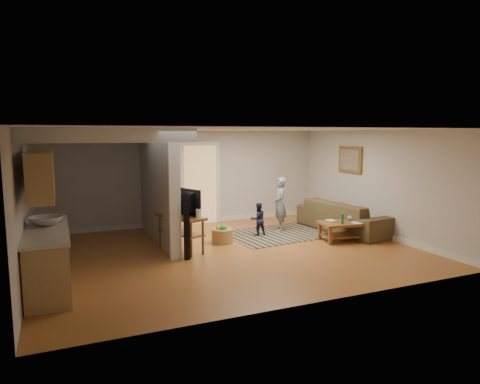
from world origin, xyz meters
The scene contains 11 objects.
ground centered at (0.00, 0.00, 0.00)m, with size 7.50×7.50×0.00m, color olive.
room_shell centered at (-1.07, 0.43, 1.46)m, with size 7.54×6.02×2.52m.
area_rug centered at (1.61, 0.96, 0.01)m, with size 2.49×1.82×0.01m, color black.
sofa centered at (3.30, 0.61, 0.00)m, with size 2.58×1.01×0.75m, color #413620.
coffee_table centered at (2.71, -0.20, 0.34)m, with size 1.18×0.79×0.65m.
tv_console centered at (-0.94, 0.40, 0.69)m, with size 0.86×1.28×1.03m.
speaker_left centered at (-1.00, -0.20, 0.55)m, with size 0.11×0.11×1.10m, color black.
speaker_right centered at (-1.00, 2.17, 0.54)m, with size 0.11×0.11×1.08m, color black.
toy_basket centered at (0.08, 0.73, 0.18)m, with size 0.48×0.48×0.43m.
child centered at (1.83, 1.28, 0.00)m, with size 0.49×0.32×1.34m, color gray.
toddler centered at (1.12, 1.03, 0.00)m, with size 0.38×0.30×0.79m, color #1C1B39.
Camera 1 is at (-3.23, -7.97, 2.41)m, focal length 32.00 mm.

